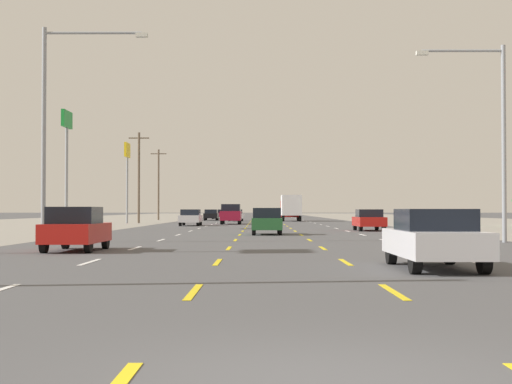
{
  "coord_description": "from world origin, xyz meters",
  "views": [
    {
      "loc": [
        -0.58,
        -6.35,
        1.44
      ],
      "look_at": [
        -0.89,
        49.24,
        2.73
      ],
      "focal_mm": 53.45,
      "sensor_mm": 36.0,
      "label": 1
    }
  ],
  "objects_px": {
    "pole_sign_left_row_2": "(127,161)",
    "streetlight_right_row_0": "(494,127)",
    "sedan_far_right_midfar": "(369,220)",
    "hatchback_far_left_near": "(76,229)",
    "box_truck_inner_right_farthest": "(291,206)",
    "sedan_far_left_far": "(191,217)",
    "pole_sign_left_row_1": "(67,139)",
    "suv_inner_left_farther": "(231,214)",
    "streetlight_left_row_0": "(55,116)",
    "sedan_far_left_distant_c": "(218,214)",
    "hatchback_center_turn_mid": "(267,221)",
    "sedan_far_left_distant_b": "(211,215)",
    "sedan_inner_left_distant_a": "(236,215)",
    "sedan_inner_right_nearest": "(434,238)"
  },
  "relations": [
    {
      "from": "pole_sign_left_row_2",
      "to": "streetlight_right_row_0",
      "type": "distance_m",
      "value": 52.16
    },
    {
      "from": "sedan_inner_right_nearest",
      "to": "sedan_inner_left_distant_a",
      "type": "bearing_deg",
      "value": 95.41
    },
    {
      "from": "box_truck_inner_right_farthest",
      "to": "streetlight_left_row_0",
      "type": "bearing_deg",
      "value": -101.83
    },
    {
      "from": "pole_sign_left_row_1",
      "to": "streetlight_left_row_0",
      "type": "bearing_deg",
      "value": -76.93
    },
    {
      "from": "hatchback_center_turn_mid",
      "to": "sedan_far_left_distant_c",
      "type": "height_order",
      "value": "hatchback_center_turn_mid"
    },
    {
      "from": "sedan_inner_right_nearest",
      "to": "streetlight_left_row_0",
      "type": "relative_size",
      "value": 0.47
    },
    {
      "from": "hatchback_center_turn_mid",
      "to": "streetlight_right_row_0",
      "type": "distance_m",
      "value": 15.08
    },
    {
      "from": "suv_inner_left_farther",
      "to": "streetlight_left_row_0",
      "type": "distance_m",
      "value": 42.45
    },
    {
      "from": "sedan_far_right_midfar",
      "to": "suv_inner_left_farther",
      "type": "xyz_separation_m",
      "value": [
        -10.33,
        23.14,
        0.27
      ]
    },
    {
      "from": "hatchback_far_left_near",
      "to": "pole_sign_left_row_2",
      "type": "distance_m",
      "value": 53.92
    },
    {
      "from": "sedan_inner_left_distant_a",
      "to": "sedan_inner_right_nearest",
      "type": "bearing_deg",
      "value": -84.59
    },
    {
      "from": "pole_sign_left_row_1",
      "to": "box_truck_inner_right_farthest",
      "type": "bearing_deg",
      "value": 65.74
    },
    {
      "from": "sedan_far_left_distant_b",
      "to": "streetlight_right_row_0",
      "type": "height_order",
      "value": "streetlight_right_row_0"
    },
    {
      "from": "sedan_far_left_distant_b",
      "to": "pole_sign_left_row_1",
      "type": "distance_m",
      "value": 46.46
    },
    {
      "from": "box_truck_inner_right_farthest",
      "to": "hatchback_center_turn_mid",
      "type": "bearing_deg",
      "value": -93.87
    },
    {
      "from": "hatchback_center_turn_mid",
      "to": "sedan_far_left_far",
      "type": "bearing_deg",
      "value": 105.38
    },
    {
      "from": "hatchback_far_left_near",
      "to": "suv_inner_left_farther",
      "type": "relative_size",
      "value": 0.8
    },
    {
      "from": "sedan_far_right_midfar",
      "to": "sedan_far_left_distant_c",
      "type": "bearing_deg",
      "value": 102.02
    },
    {
      "from": "pole_sign_left_row_2",
      "to": "streetlight_left_row_0",
      "type": "bearing_deg",
      "value": -83.93
    },
    {
      "from": "sedan_far_left_distant_c",
      "to": "box_truck_inner_right_farthest",
      "type": "bearing_deg",
      "value": -65.3
    },
    {
      "from": "sedan_inner_right_nearest",
      "to": "sedan_far_left_distant_c",
      "type": "bearing_deg",
      "value": 96.18
    },
    {
      "from": "sedan_far_right_midfar",
      "to": "sedan_far_left_distant_c",
      "type": "xyz_separation_m",
      "value": [
        -13.92,
        65.35,
        0.0
      ]
    },
    {
      "from": "pole_sign_left_row_2",
      "to": "sedan_far_left_far",
      "type": "bearing_deg",
      "value": -56.43
    },
    {
      "from": "box_truck_inner_right_farthest",
      "to": "sedan_inner_left_distant_a",
      "type": "height_order",
      "value": "box_truck_inner_right_farthest"
    },
    {
      "from": "sedan_inner_left_distant_a",
      "to": "hatchback_far_left_near",
      "type": "bearing_deg",
      "value": -92.79
    },
    {
      "from": "hatchback_far_left_near",
      "to": "box_truck_inner_right_farthest",
      "type": "height_order",
      "value": "box_truck_inner_right_farthest"
    },
    {
      "from": "streetlight_left_row_0",
      "to": "streetlight_right_row_0",
      "type": "bearing_deg",
      "value": 0.0
    },
    {
      "from": "sedan_far_left_far",
      "to": "sedan_inner_left_distant_a",
      "type": "bearing_deg",
      "value": 83.52
    },
    {
      "from": "streetlight_right_row_0",
      "to": "sedan_inner_left_distant_a",
      "type": "bearing_deg",
      "value": 102.13
    },
    {
      "from": "sedan_far_left_far",
      "to": "pole_sign_left_row_1",
      "type": "distance_m",
      "value": 16.07
    },
    {
      "from": "pole_sign_left_row_2",
      "to": "hatchback_far_left_near",
      "type": "bearing_deg",
      "value": -81.93
    },
    {
      "from": "pole_sign_left_row_2",
      "to": "streetlight_left_row_0",
      "type": "xyz_separation_m",
      "value": [
        4.91,
        -46.15,
        -0.94
      ]
    },
    {
      "from": "streetlight_right_row_0",
      "to": "pole_sign_left_row_1",
      "type": "bearing_deg",
      "value": 138.3
    },
    {
      "from": "box_truck_inner_right_farthest",
      "to": "streetlight_right_row_0",
      "type": "xyz_separation_m",
      "value": [
        6.48,
        -61.55,
        3.25
      ]
    },
    {
      "from": "sedan_far_right_midfar",
      "to": "sedan_far_left_far",
      "type": "xyz_separation_m",
      "value": [
        -13.66,
        15.87,
        0.0
      ]
    },
    {
      "from": "hatchback_far_left_near",
      "to": "sedan_inner_left_distant_a",
      "type": "distance_m",
      "value": 69.24
    },
    {
      "from": "sedan_inner_right_nearest",
      "to": "pole_sign_left_row_2",
      "type": "bearing_deg",
      "value": 106.59
    },
    {
      "from": "suv_inner_left_farther",
      "to": "streetlight_left_row_0",
      "type": "height_order",
      "value": "streetlight_left_row_0"
    },
    {
      "from": "sedan_inner_left_distant_a",
      "to": "suv_inner_left_farther",
      "type": "bearing_deg",
      "value": -89.5
    },
    {
      "from": "pole_sign_left_row_2",
      "to": "sedan_far_left_distant_c",
      "type": "bearing_deg",
      "value": 78.8
    },
    {
      "from": "suv_inner_left_farther",
      "to": "streetlight_left_row_0",
      "type": "bearing_deg",
      "value": -98.4
    },
    {
      "from": "sedan_far_left_far",
      "to": "streetlight_left_row_0",
      "type": "relative_size",
      "value": 0.47
    },
    {
      "from": "sedan_far_right_midfar",
      "to": "hatchback_far_left_near",
      "type": "bearing_deg",
      "value": -118.52
    },
    {
      "from": "pole_sign_left_row_2",
      "to": "streetlight_left_row_0",
      "type": "relative_size",
      "value": 0.89
    },
    {
      "from": "sedan_inner_right_nearest",
      "to": "pole_sign_left_row_2",
      "type": "xyz_separation_m",
      "value": [
        -18.19,
        61.06,
        5.77
      ]
    },
    {
      "from": "sedan_inner_right_nearest",
      "to": "streetlight_right_row_0",
      "type": "xyz_separation_m",
      "value": [
        6.08,
        14.91,
        4.33
      ]
    },
    {
      "from": "sedan_far_left_distant_b",
      "to": "streetlight_left_row_0",
      "type": "height_order",
      "value": "streetlight_left_row_0"
    },
    {
      "from": "hatchback_far_left_near",
      "to": "streetlight_left_row_0",
      "type": "xyz_separation_m",
      "value": [
        -2.62,
        6.93,
        4.81
      ]
    },
    {
      "from": "sedan_inner_right_nearest",
      "to": "pole_sign_left_row_1",
      "type": "xyz_separation_m",
      "value": [
        -18.34,
        36.66,
        5.83
      ]
    },
    {
      "from": "sedan_far_right_midfar",
      "to": "sedan_far_left_far",
      "type": "distance_m",
      "value": 20.94
    }
  ]
}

